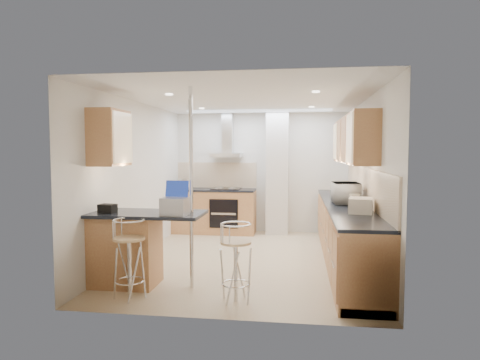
# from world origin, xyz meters

# --- Properties ---
(ground) EXTENTS (4.80, 4.80, 0.00)m
(ground) POSITION_xyz_m (0.00, 0.00, 0.00)
(ground) COLOR tan
(ground) RESTS_ON ground
(room_shell) EXTENTS (3.64, 4.84, 2.51)m
(room_shell) POSITION_xyz_m (0.32, 0.38, 1.54)
(room_shell) COLOR silver
(room_shell) RESTS_ON ground
(right_counter) EXTENTS (0.63, 4.40, 0.92)m
(right_counter) POSITION_xyz_m (1.50, 0.00, 0.46)
(right_counter) COLOR #A66642
(right_counter) RESTS_ON ground
(back_counter) EXTENTS (1.70, 0.63, 0.92)m
(back_counter) POSITION_xyz_m (-0.95, 2.10, 0.46)
(back_counter) COLOR #A66642
(back_counter) RESTS_ON ground
(peninsula) EXTENTS (1.47, 0.72, 0.94)m
(peninsula) POSITION_xyz_m (-1.12, -1.45, 0.48)
(peninsula) COLOR #A66642
(peninsula) RESTS_ON ground
(microwave) EXTENTS (0.42, 0.59, 0.31)m
(microwave) POSITION_xyz_m (1.49, -0.03, 1.08)
(microwave) COLOR silver
(microwave) RESTS_ON right_counter
(laptop) EXTENTS (0.33, 0.26, 0.21)m
(laptop) POSITION_xyz_m (-0.69, -1.62, 1.05)
(laptop) COLOR #9FA1A7
(laptop) RESTS_ON peninsula
(bag) EXTENTS (0.22, 0.18, 0.11)m
(bag) POSITION_xyz_m (-1.58, -1.56, 0.99)
(bag) COLOR black
(bag) RESTS_ON peninsula
(bar_stool_near) EXTENTS (0.41, 0.41, 0.94)m
(bar_stool_near) POSITION_xyz_m (-1.15, -1.94, 0.47)
(bar_stool_near) COLOR tan
(bar_stool_near) RESTS_ON ground
(bar_stool_end) EXTENTS (0.52, 0.52, 0.91)m
(bar_stool_end) POSITION_xyz_m (0.09, -1.86, 0.45)
(bar_stool_end) COLOR tan
(bar_stool_end) RESTS_ON ground
(jar_a) EXTENTS (0.12, 0.12, 0.17)m
(jar_a) POSITION_xyz_m (1.59, 0.28, 1.00)
(jar_a) COLOR #F0E4D0
(jar_a) RESTS_ON right_counter
(jar_b) EXTENTS (0.14, 0.14, 0.16)m
(jar_b) POSITION_xyz_m (1.54, 0.55, 1.00)
(jar_b) COLOR #F0E4D0
(jar_b) RESTS_ON right_counter
(jar_c) EXTENTS (0.16, 0.16, 0.18)m
(jar_c) POSITION_xyz_m (1.57, -0.40, 1.01)
(jar_c) COLOR #B6A991
(jar_c) RESTS_ON right_counter
(jar_d) EXTENTS (0.12, 0.12, 0.14)m
(jar_d) POSITION_xyz_m (1.62, -0.73, 0.99)
(jar_d) COLOR silver
(jar_d) RESTS_ON right_counter
(bread_bin) EXTENTS (0.35, 0.41, 0.19)m
(bread_bin) POSITION_xyz_m (1.58, -0.99, 1.02)
(bread_bin) COLOR #F0E4D0
(bread_bin) RESTS_ON right_counter
(kettle) EXTENTS (0.16, 0.16, 0.20)m
(kettle) POSITION_xyz_m (-1.63, 2.12, 1.02)
(kettle) COLOR silver
(kettle) RESTS_ON back_counter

